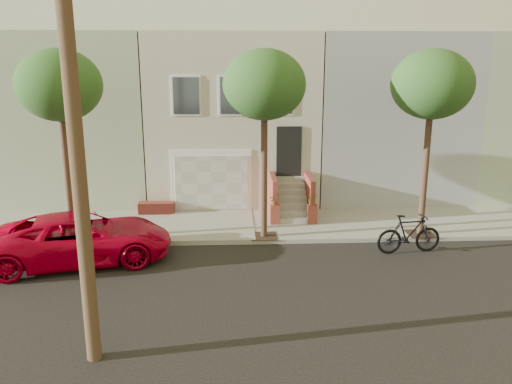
{
  "coord_description": "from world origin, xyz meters",
  "views": [
    {
      "loc": [
        -0.09,
        -12.88,
        6.02
      ],
      "look_at": [
        0.68,
        3.0,
        1.96
      ],
      "focal_mm": 35.95,
      "sensor_mm": 36.0,
      "label": 1
    }
  ],
  "objects": [
    {
      "name": "pickup_truck",
      "position": [
        -4.75,
        2.24,
        0.76
      ],
      "size": [
        5.89,
        3.67,
        1.52
      ],
      "primitive_type": "imported",
      "rotation": [
        0.0,
        0.0,
        1.79
      ],
      "color": "#B90021",
      "rests_on": "ground"
    },
    {
      "name": "house_row",
      "position": [
        0.0,
        11.19,
        3.64
      ],
      "size": [
        33.1,
        11.7,
        7.0
      ],
      "color": "#BCB5A1",
      "rests_on": "sidewalk"
    },
    {
      "name": "tree_left",
      "position": [
        -5.5,
        3.9,
        5.26
      ],
      "size": [
        2.7,
        2.57,
        6.3
      ],
      "color": "#2D2116",
      "rests_on": "sidewalk"
    },
    {
      "name": "ground",
      "position": [
        0.0,
        0.0,
        0.0
      ],
      "size": [
        90.0,
        90.0,
        0.0
      ],
      "primitive_type": "plane",
      "color": "black",
      "rests_on": "ground"
    },
    {
      "name": "tree_right",
      "position": [
        6.5,
        3.9,
        5.26
      ],
      "size": [
        2.7,
        2.57,
        6.3
      ],
      "color": "#2D2116",
      "rests_on": "sidewalk"
    },
    {
      "name": "sidewalk",
      "position": [
        0.0,
        5.35,
        0.07
      ],
      "size": [
        40.0,
        3.7,
        0.15
      ],
      "primitive_type": "cube",
      "color": "gray",
      "rests_on": "ground"
    },
    {
      "name": "tree_mid",
      "position": [
        1.0,
        3.9,
        5.26
      ],
      "size": [
        2.7,
        2.57,
        6.3
      ],
      "color": "#2D2116",
      "rests_on": "sidewalk"
    },
    {
      "name": "motorcycle",
      "position": [
        5.59,
        2.49,
        0.65
      ],
      "size": [
        2.2,
        0.85,
        1.29
      ],
      "primitive_type": "imported",
      "rotation": [
        0.0,
        0.0,
        1.68
      ],
      "color": "black",
      "rests_on": "ground"
    }
  ]
}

